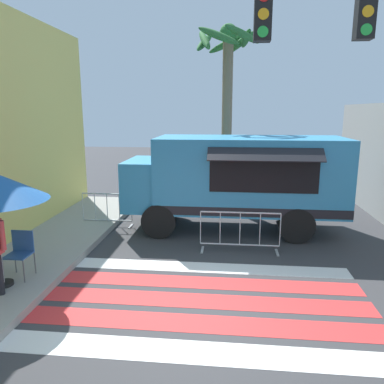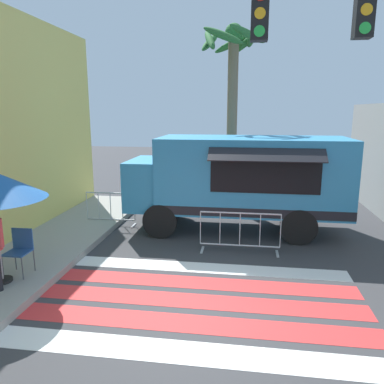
% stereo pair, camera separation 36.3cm
% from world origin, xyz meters
% --- Properties ---
extents(ground_plane, '(60.00, 60.00, 0.00)m').
position_xyz_m(ground_plane, '(0.00, 0.00, 0.00)').
color(ground_plane, '#38383A').
extents(crosswalk_painted, '(6.40, 3.60, 0.01)m').
position_xyz_m(crosswalk_painted, '(0.00, 0.49, 0.00)').
color(crosswalk_painted, white).
rests_on(crosswalk_painted, ground_plane).
extents(food_truck, '(6.21, 2.67, 2.73)m').
position_xyz_m(food_truck, '(0.63, 4.90, 1.60)').
color(food_truck, '#338CBF').
rests_on(food_truck, ground_plane).
extents(traffic_signal_pole, '(4.21, 0.29, 6.13)m').
position_xyz_m(traffic_signal_pole, '(2.98, 1.66, 4.37)').
color(traffic_signal_pole, '#515456').
rests_on(traffic_signal_pole, ground_plane).
extents(folding_chair, '(0.45, 0.45, 0.93)m').
position_xyz_m(folding_chair, '(-3.62, 0.87, 0.72)').
color(folding_chair, '#4C4C51').
rests_on(folding_chair, sidewalk_left).
extents(barricade_front, '(1.98, 0.44, 1.04)m').
position_xyz_m(barricade_front, '(0.83, 3.07, 0.51)').
color(barricade_front, '#B7BABF').
rests_on(barricade_front, ground_plane).
extents(barricade_side, '(1.55, 0.44, 1.04)m').
position_xyz_m(barricade_side, '(-3.14, 4.81, 0.50)').
color(barricade_side, '#B7BABF').
rests_on(barricade_side, ground_plane).
extents(palm_tree, '(2.25, 2.20, 6.32)m').
position_xyz_m(palm_tree, '(0.35, 7.60, 4.46)').
color(palm_tree, '#7A664C').
rests_on(palm_tree, ground_plane).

